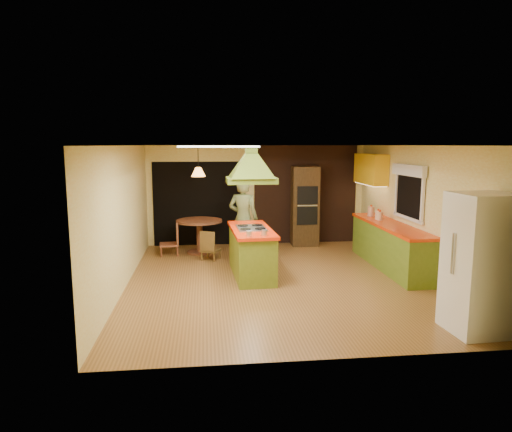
{
  "coord_description": "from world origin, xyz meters",
  "views": [
    {
      "loc": [
        -1.31,
        -8.19,
        2.51
      ],
      "look_at": [
        -0.34,
        0.46,
        1.15
      ],
      "focal_mm": 32.0,
      "sensor_mm": 36.0,
      "label": 1
    }
  ],
  "objects": [
    {
      "name": "chair_near",
      "position": [
        -1.21,
        1.68,
        0.33
      ],
      "size": [
        0.49,
        0.49,
        0.66
      ],
      "primitive_type": null,
      "rotation": [
        0.0,
        0.0,
        2.67
      ],
      "color": "brown",
      "rests_on": "ground"
    },
    {
      "name": "right_counter",
      "position": [
        2.45,
        0.6,
        0.46
      ],
      "size": [
        0.62,
        3.05,
        0.92
      ],
      "color": "olive",
      "rests_on": "ground"
    },
    {
      "name": "canister_small",
      "position": [
        2.4,
        1.1,
        1.01
      ],
      "size": [
        0.17,
        0.17,
        0.17
      ],
      "primitive_type": "cylinder",
      "rotation": [
        0.0,
        0.0,
        -0.41
      ],
      "color": "#F8E8C7",
      "rests_on": "right_counter"
    },
    {
      "name": "canister_medium",
      "position": [
        2.4,
        1.18,
        1.01
      ],
      "size": [
        0.17,
        0.17,
        0.18
      ],
      "primitive_type": "cylinder",
      "rotation": [
        0.0,
        0.0,
        0.41
      ],
      "color": "#FFECCD",
      "rests_on": "right_counter"
    },
    {
      "name": "upper_cabinets",
      "position": [
        2.57,
        2.2,
        1.95
      ],
      "size": [
        0.34,
        1.4,
        0.7
      ],
      "primitive_type": "cube",
      "color": "yellow",
      "rests_on": "room_walls"
    },
    {
      "name": "dining_table",
      "position": [
        -1.46,
        2.33,
        0.56
      ],
      "size": [
        1.06,
        1.06,
        0.79
      ],
      "rotation": [
        0.0,
        0.0,
        0.06
      ],
      "color": "brown",
      "rests_on": "ground"
    },
    {
      "name": "refrigerator",
      "position": [
        2.33,
        -2.66,
        0.94
      ],
      "size": [
        0.81,
        0.77,
        1.89
      ],
      "primitive_type": "cube",
      "rotation": [
        0.0,
        0.0,
        0.05
      ],
      "color": "white",
      "rests_on": "ground"
    },
    {
      "name": "nook_opening",
      "position": [
        -1.5,
        3.23,
        1.05
      ],
      "size": [
        2.2,
        0.03,
        2.1
      ],
      "primitive_type": "cube",
      "color": "black",
      "rests_on": "ground"
    },
    {
      "name": "fluor_panel",
      "position": [
        -1.1,
        -1.2,
        2.48
      ],
      "size": [
        1.2,
        0.6,
        0.03
      ],
      "primitive_type": "cube",
      "color": "white",
      "rests_on": "ceiling_plane"
    },
    {
      "name": "brick_panel",
      "position": [
        1.25,
        3.23,
        1.25
      ],
      "size": [
        2.64,
        0.03,
        2.5
      ],
      "primitive_type": "cube",
      "color": "#381E14",
      "rests_on": "ground"
    },
    {
      "name": "wall_oven",
      "position": [
        1.17,
        2.95,
        0.99
      ],
      "size": [
        0.69,
        0.63,
        1.98
      ],
      "rotation": [
        0.0,
        0.0,
        -0.06
      ],
      "color": "#452F16",
      "rests_on": "ground"
    },
    {
      "name": "ceiling_plane",
      "position": [
        0.0,
        0.0,
        2.5
      ],
      "size": [
        6.5,
        6.5,
        0.0
      ],
      "primitive_type": "plane",
      "rotation": [
        3.14,
        0.0,
        0.0
      ],
      "color": "silver",
      "rests_on": "room_walls"
    },
    {
      "name": "window_right",
      "position": [
        2.7,
        0.4,
        1.77
      ],
      "size": [
        0.12,
        1.35,
        1.06
      ],
      "color": "black",
      "rests_on": "room_walls"
    },
    {
      "name": "room_walls",
      "position": [
        0.0,
        0.0,
        1.25
      ],
      "size": [
        5.5,
        6.5,
        6.5
      ],
      "color": "#F4EEAF",
      "rests_on": "ground"
    },
    {
      "name": "man",
      "position": [
        -0.49,
        1.64,
        0.91
      ],
      "size": [
        0.77,
        0.65,
        1.81
      ],
      "primitive_type": "imported",
      "rotation": [
        0.0,
        0.0,
        2.76
      ],
      "color": "#525C31",
      "rests_on": "ground"
    },
    {
      "name": "range_hood",
      "position": [
        -0.44,
        0.36,
        2.25
      ],
      "size": [
        0.94,
        0.68,
        0.78
      ],
      "rotation": [
        0.0,
        0.0,
        0.01
      ],
      "color": "#5B761D",
      "rests_on": "ceiling_plane"
    },
    {
      "name": "ground",
      "position": [
        0.0,
        0.0,
        0.0
      ],
      "size": [
        6.5,
        6.5,
        0.0
      ],
      "primitive_type": "plane",
      "color": "olive",
      "rests_on": "ground"
    },
    {
      "name": "canister_large",
      "position": [
        2.4,
        1.62,
        1.03
      ],
      "size": [
        0.19,
        0.19,
        0.22
      ],
      "primitive_type": "cylinder",
      "rotation": [
        0.0,
        0.0,
        -0.3
      ],
      "color": "beige",
      "rests_on": "right_counter"
    },
    {
      "name": "kitchen_island",
      "position": [
        -0.44,
        0.36,
        0.47
      ],
      "size": [
        0.83,
        1.89,
        0.94
      ],
      "rotation": [
        0.0,
        0.0,
        0.04
      ],
      "color": "olive",
      "rests_on": "ground"
    },
    {
      "name": "chair_left",
      "position": [
        -2.16,
        2.23,
        0.39
      ],
      "size": [
        0.46,
        0.46,
        0.77
      ],
      "primitive_type": null,
      "rotation": [
        0.0,
        0.0,
        -1.49
      ],
      "color": "brown",
      "rests_on": "ground"
    },
    {
      "name": "pendant_lamp",
      "position": [
        -1.46,
        2.33,
        1.9
      ],
      "size": [
        0.42,
        0.42,
        0.21
      ],
      "primitive_type": "cone",
      "rotation": [
        0.0,
        0.0,
        -0.35
      ],
      "color": "#FF9E3F",
      "rests_on": "ceiling_plane"
    }
  ]
}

